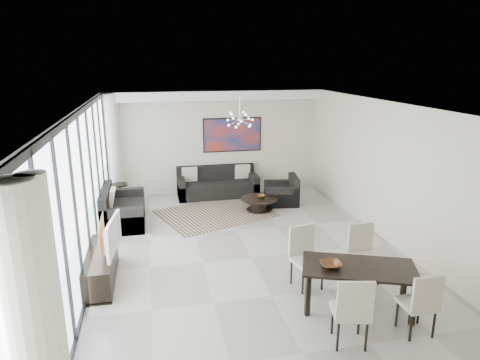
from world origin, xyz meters
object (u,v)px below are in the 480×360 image
object	(u,v)px
coffee_table	(259,203)
dining_table	(359,272)
sofa_main	(218,186)
tv_console	(100,266)
television	(107,236)

from	to	relation	value
coffee_table	dining_table	world-z (taller)	dining_table
coffee_table	sofa_main	size ratio (longest dim) A/B	0.42
coffee_table	sofa_main	bearing A→B (deg)	120.05
tv_console	dining_table	world-z (taller)	dining_table
tv_console	dining_table	distance (m)	4.31
tv_console	dining_table	size ratio (longest dim) A/B	0.90
coffee_table	dining_table	bearing A→B (deg)	-85.65
sofa_main	television	distance (m)	5.13
tv_console	dining_table	xyz separation A→B (m)	(3.94, -1.72, 0.35)
coffee_table	tv_console	world-z (taller)	tv_console
sofa_main	tv_console	distance (m)	5.17
dining_table	sofa_main	bearing A→B (deg)	101.08
coffee_table	sofa_main	distance (m)	1.68
sofa_main	television	bearing A→B (deg)	-120.50
sofa_main	dining_table	distance (m)	6.22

